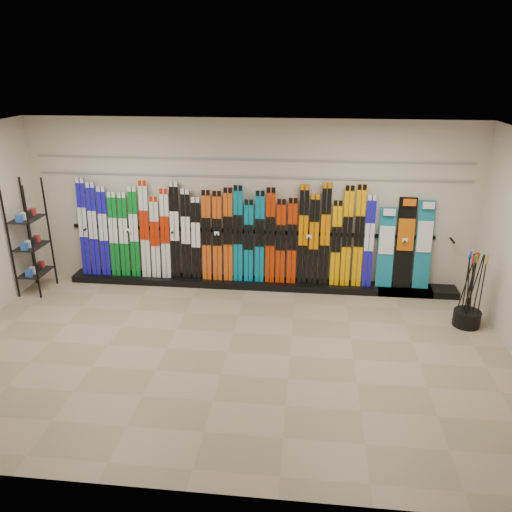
# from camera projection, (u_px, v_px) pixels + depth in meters

# --- Properties ---
(floor) EXTENTS (8.00, 8.00, 0.00)m
(floor) POSITION_uv_depth(u_px,v_px,m) (228.00, 352.00, 7.12)
(floor) COLOR gray
(floor) RESTS_ON ground
(back_wall) EXTENTS (8.00, 0.00, 8.00)m
(back_wall) POSITION_uv_depth(u_px,v_px,m) (248.00, 204.00, 8.89)
(back_wall) COLOR beige
(back_wall) RESTS_ON floor
(ceiling) EXTENTS (8.00, 8.00, 0.00)m
(ceiling) POSITION_uv_depth(u_px,v_px,m) (223.00, 138.00, 6.03)
(ceiling) COLOR silver
(ceiling) RESTS_ON back_wall
(ski_rack_base) EXTENTS (8.00, 0.40, 0.12)m
(ski_rack_base) POSITION_uv_depth(u_px,v_px,m) (259.00, 284.00, 9.19)
(ski_rack_base) COLOR black
(ski_rack_base) RESTS_ON floor
(skis) EXTENTS (5.37, 0.18, 1.84)m
(skis) POSITION_uv_depth(u_px,v_px,m) (223.00, 236.00, 8.96)
(skis) COLOR #1611AB
(skis) RESTS_ON ski_rack_base
(snowboards) EXTENTS (0.92, 0.25, 1.60)m
(snowboards) POSITION_uv_depth(u_px,v_px,m) (405.00, 245.00, 8.71)
(snowboards) COLOR #14728C
(snowboards) RESTS_ON ski_rack_base
(accessory_rack) EXTENTS (0.40, 0.60, 2.01)m
(accessory_rack) POSITION_uv_depth(u_px,v_px,m) (30.00, 238.00, 8.71)
(accessory_rack) COLOR black
(accessory_rack) RESTS_ON floor
(pole_bin) EXTENTS (0.41, 0.41, 0.25)m
(pole_bin) POSITION_uv_depth(u_px,v_px,m) (467.00, 318.00, 7.80)
(pole_bin) COLOR black
(pole_bin) RESTS_ON floor
(ski_poles) EXTENTS (0.29, 0.26, 1.18)m
(ski_poles) POSITION_uv_depth(u_px,v_px,m) (471.00, 290.00, 7.64)
(ski_poles) COLOR black
(ski_poles) RESTS_ON pole_bin
(slatwall_rail_0) EXTENTS (7.60, 0.02, 0.03)m
(slatwall_rail_0) POSITION_uv_depth(u_px,v_px,m) (248.00, 177.00, 8.70)
(slatwall_rail_0) COLOR gray
(slatwall_rail_0) RESTS_ON back_wall
(slatwall_rail_1) EXTENTS (7.60, 0.02, 0.03)m
(slatwall_rail_1) POSITION_uv_depth(u_px,v_px,m) (248.00, 160.00, 8.59)
(slatwall_rail_1) COLOR gray
(slatwall_rail_1) RESTS_ON back_wall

